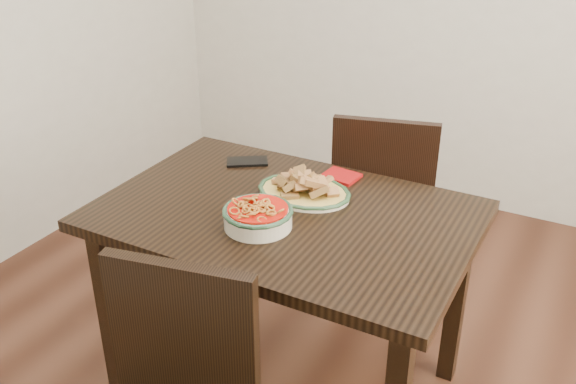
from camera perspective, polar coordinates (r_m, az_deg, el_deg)
The scene contains 7 objects.
floor at distance 2.57m, azimuth 2.33°, elevation -16.57°, with size 3.50×3.50×0.00m, color #371C11.
dining_table at distance 2.18m, azimuth -0.25°, elevation -3.86°, with size 1.23×0.82×0.75m.
chair_far at distance 2.79m, azimuth 8.46°, elevation -0.43°, with size 0.51×0.51×0.89m.
fish_plate at distance 2.21m, azimuth 1.44°, elevation 0.77°, with size 0.33×0.26×0.11m.
noodle_bowl at distance 2.02m, azimuth -2.69°, elevation -1.99°, with size 0.23×0.23×0.08m.
smartphone at distance 2.48m, azimuth -3.64°, elevation 2.72°, with size 0.16×0.08×0.01m, color black.
napkin at distance 2.36m, azimuth 4.73°, elevation 1.41°, with size 0.13×0.11×0.01m, color #990C0B.
Camera 1 is at (0.79, -1.69, 1.77)m, focal length 40.00 mm.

